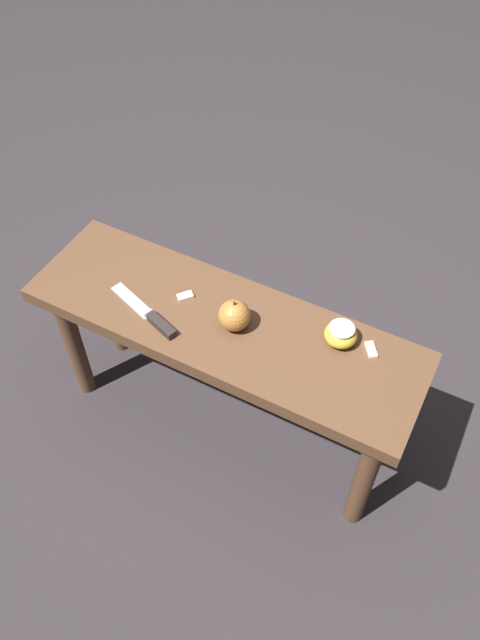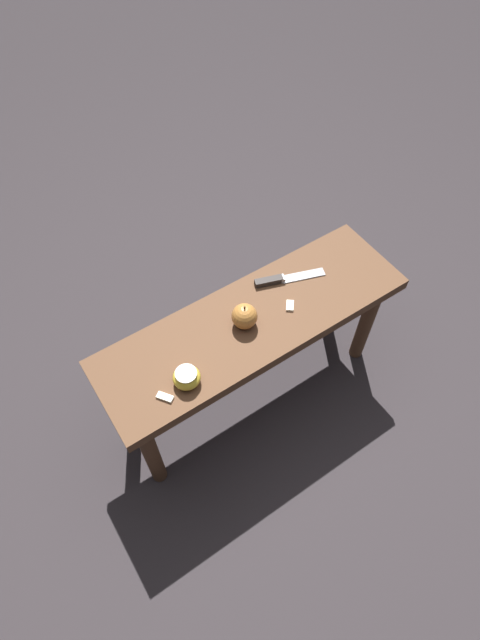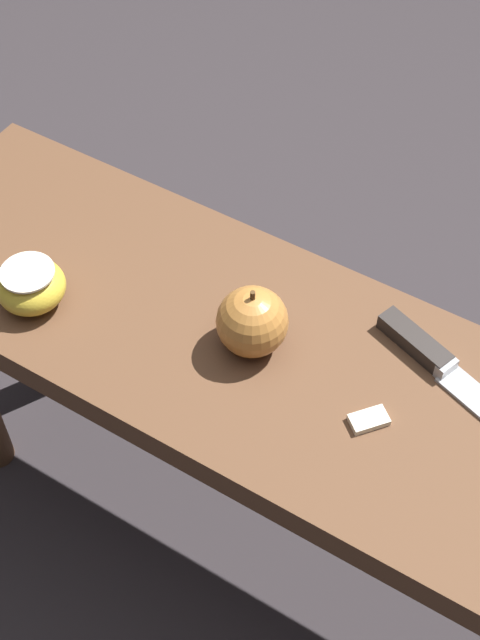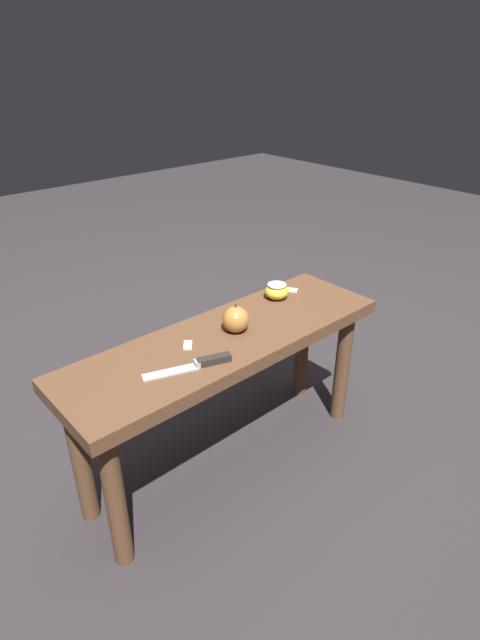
% 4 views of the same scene
% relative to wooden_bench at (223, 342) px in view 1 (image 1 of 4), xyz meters
% --- Properties ---
extents(ground_plane, '(8.00, 8.00, 0.00)m').
position_rel_wooden_bench_xyz_m(ground_plane, '(0.00, 0.00, -0.39)').
color(ground_plane, '#2D282B').
extents(wooden_bench, '(1.01, 0.31, 0.48)m').
position_rel_wooden_bench_xyz_m(wooden_bench, '(0.00, 0.00, 0.00)').
color(wooden_bench, brown).
rests_on(wooden_bench, ground_plane).
extents(knife, '(0.23, 0.10, 0.02)m').
position_rel_wooden_bench_xyz_m(knife, '(-0.15, -0.08, 0.09)').
color(knife, '#9EA0A5').
rests_on(knife, wooden_bench).
extents(apple_whole, '(0.08, 0.08, 0.09)m').
position_rel_wooden_bench_xyz_m(apple_whole, '(0.03, -0.00, 0.12)').
color(apple_whole, '#B27233').
rests_on(apple_whole, wooden_bench).
extents(apple_cut, '(0.08, 0.08, 0.05)m').
position_rel_wooden_bench_xyz_m(apple_cut, '(0.28, 0.08, 0.11)').
color(apple_cut, gold).
rests_on(apple_cut, wooden_bench).
extents(apple_slice_near_knife, '(0.04, 0.05, 0.01)m').
position_rel_wooden_bench_xyz_m(apple_slice_near_knife, '(0.35, 0.08, 0.09)').
color(apple_slice_near_knife, silver).
rests_on(apple_slice_near_knife, wooden_bench).
extents(apple_slice_center, '(0.04, 0.05, 0.01)m').
position_rel_wooden_bench_xyz_m(apple_slice_center, '(-0.12, 0.02, 0.09)').
color(apple_slice_center, silver).
rests_on(apple_slice_center, wooden_bench).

